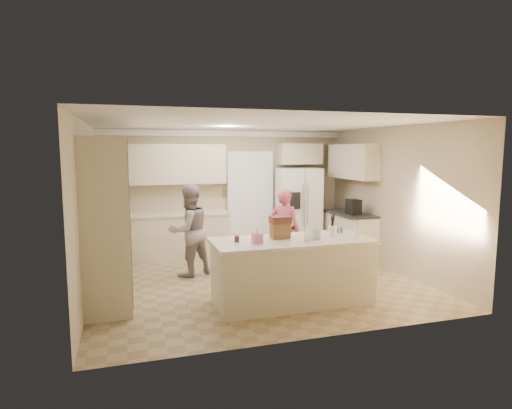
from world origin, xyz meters
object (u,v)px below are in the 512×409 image
object	(u,v)px
coffee_maker	(354,207)
dollhouse_body	(280,231)
teen_girl	(285,230)
refrigerator	(298,210)
utensil_crock	(332,231)
tissue_box	(257,238)
teen_boy	(189,231)
island_base	(292,272)

from	to	relation	value
coffee_maker	dollhouse_body	bearing A→B (deg)	-140.71
teen_girl	refrigerator	bearing A→B (deg)	-80.08
utensil_crock	tissue_box	world-z (taller)	utensil_crock
coffee_maker	teen_girl	size ratio (longest dim) A/B	0.20
refrigerator	utensil_crock	distance (m)	2.96
tissue_box	refrigerator	bearing A→B (deg)	58.61
dollhouse_body	teen_girl	distance (m)	1.64
utensil_crock	teen_boy	distance (m)	2.54
refrigerator	tissue_box	world-z (taller)	refrigerator
refrigerator	utensil_crock	bearing A→B (deg)	-94.32
island_base	utensil_crock	size ratio (longest dim) A/B	14.67
coffee_maker	dollhouse_body	distance (m)	2.84
refrigerator	utensil_crock	xyz separation A→B (m)	(-0.65, -2.89, 0.10)
coffee_maker	teen_girl	xyz separation A→B (m)	(-1.57, -0.32, -0.32)
utensil_crock	teen_boy	size ratio (longest dim) A/B	0.09
tissue_box	teen_boy	size ratio (longest dim) A/B	0.09
coffee_maker	teen_boy	bearing A→B (deg)	-177.66
dollhouse_body	teen_boy	xyz separation A→B (m)	(-1.07, 1.67, -0.24)
teen_girl	utensil_crock	bearing A→B (deg)	137.53
refrigerator	coffee_maker	xyz separation A→B (m)	(0.75, -1.04, 0.17)
refrigerator	teen_boy	xyz separation A→B (m)	(-2.52, -1.17, -0.10)
coffee_maker	dollhouse_body	xyz separation A→B (m)	(-2.20, -1.80, -0.03)
island_base	coffee_maker	bearing A→B (deg)	42.83
utensil_crock	teen_girl	bearing A→B (deg)	96.31
tissue_box	dollhouse_body	distance (m)	0.45
refrigerator	teen_girl	world-z (taller)	refrigerator
island_base	teen_girl	size ratio (longest dim) A/B	1.47
island_base	dollhouse_body	xyz separation A→B (m)	(-0.15, 0.10, 0.60)
island_base	teen_boy	world-z (taller)	teen_boy
utensil_crock	teen_girl	size ratio (longest dim) A/B	0.10
coffee_maker	utensil_crock	xyz separation A→B (m)	(-1.40, -1.85, -0.07)
refrigerator	teen_girl	distance (m)	1.59
tissue_box	teen_boy	xyz separation A→B (m)	(-0.67, 1.87, -0.20)
dollhouse_body	teen_girl	world-z (taller)	teen_girl
island_base	dollhouse_body	size ratio (longest dim) A/B	8.46
refrigerator	teen_girl	xyz separation A→B (m)	(-0.82, -1.36, -0.15)
teen_boy	teen_girl	distance (m)	1.71
utensil_crock	teen_boy	world-z (taller)	teen_boy
tissue_box	dollhouse_body	world-z (taller)	dollhouse_body
dollhouse_body	island_base	bearing A→B (deg)	-33.69
coffee_maker	tissue_box	bearing A→B (deg)	-142.43
island_base	tissue_box	xyz separation A→B (m)	(-0.55, -0.10, 0.56)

